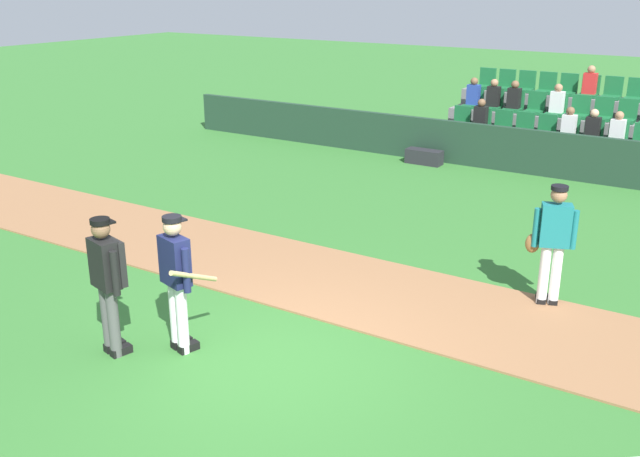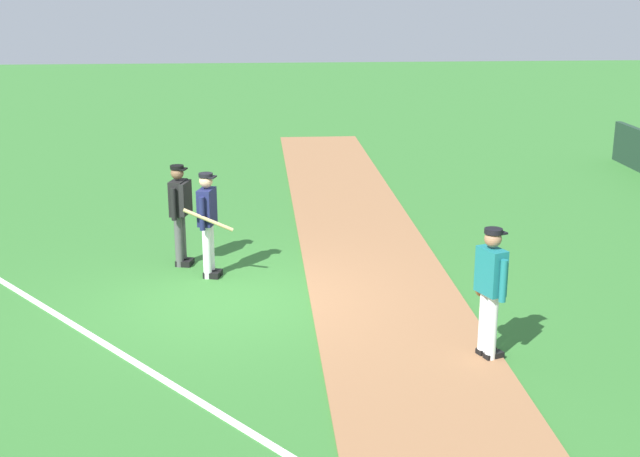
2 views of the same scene
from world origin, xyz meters
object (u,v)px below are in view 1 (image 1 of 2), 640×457
at_px(batter_navy_jersey, 177,279).
at_px(umpire_home_plate, 108,279).
at_px(runner_teal_jersey, 552,241).
at_px(equipment_bag, 424,157).

relative_size(batter_navy_jersey, umpire_home_plate, 1.00).
height_order(batter_navy_jersey, umpire_home_plate, same).
height_order(runner_teal_jersey, equipment_bag, runner_teal_jersey).
distance_m(runner_teal_jersey, equipment_bag, 8.20).
distance_m(umpire_home_plate, runner_teal_jersey, 5.90).
bearing_deg(batter_navy_jersey, runner_teal_jersey, 47.28).
distance_m(batter_navy_jersey, equipment_bag, 10.41).
bearing_deg(umpire_home_plate, runner_teal_jersey, 45.97).
bearing_deg(umpire_home_plate, batter_navy_jersey, 37.69).
bearing_deg(batter_navy_jersey, umpire_home_plate, -142.31).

